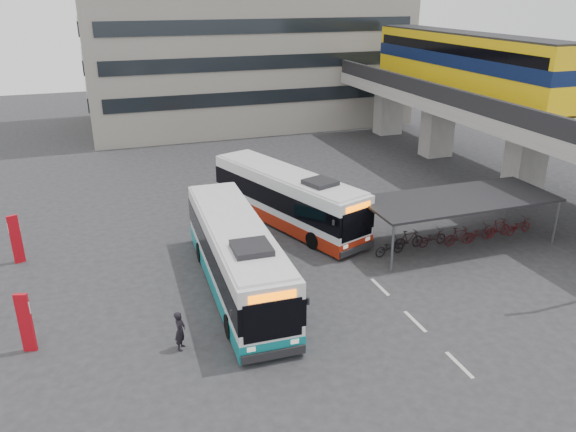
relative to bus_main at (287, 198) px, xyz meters
name	(u,v)px	position (x,y,z in m)	size (l,w,h in m)	color
ground	(329,296)	(-1.01, -8.49, -1.53)	(120.00, 120.00, 0.00)	#28282B
viaduct	(476,85)	(15.99, 5.31, 4.70)	(8.00, 32.00, 9.68)	gray
bike_shelter	(457,219)	(7.49, -5.49, -0.17)	(10.00, 4.00, 2.54)	#595B60
road_markings	(415,321)	(1.49, -11.49, -1.52)	(0.15, 7.60, 0.01)	beige
bus_main	(287,198)	(0.00, 0.00, 0.00)	(6.00, 11.31, 3.30)	white
bus_teal	(237,257)	(-4.59, -6.46, 0.05)	(2.84, 11.57, 3.40)	white
pedestrian	(180,331)	(-7.73, -10.21, -0.75)	(0.57, 0.37, 1.56)	black
sign_totem_south	(25,322)	(-13.04, -8.47, -0.30)	(0.51, 0.28, 2.38)	#B00A15
sign_totem_north	(16,239)	(-14.06, -0.41, -0.25)	(0.52, 0.31, 2.47)	#B00A15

